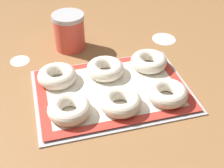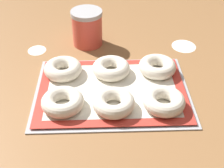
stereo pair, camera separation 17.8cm
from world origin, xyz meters
name	(u,v)px [view 1 (the left image)]	position (x,y,z in m)	size (l,w,h in m)	color
ground_plane	(109,95)	(0.00, 0.00, 0.00)	(2.80, 2.80, 0.00)	olive
baking_tray	(112,91)	(0.02, 0.01, 0.00)	(0.50, 0.36, 0.01)	#B2B5BA
baking_mat	(112,90)	(0.02, 0.01, 0.01)	(0.47, 0.33, 0.00)	red
bagel_front_left	(69,109)	(-0.13, -0.07, 0.03)	(0.13, 0.13, 0.04)	silver
bagel_front_center	(120,102)	(0.02, -0.08, 0.03)	(0.13, 0.13, 0.04)	silver
bagel_front_right	(167,93)	(0.17, -0.07, 0.03)	(0.13, 0.13, 0.04)	silver
bagel_back_left	(57,76)	(-0.15, 0.10, 0.03)	(0.13, 0.13, 0.04)	silver
bagel_back_center	(105,69)	(0.02, 0.10, 0.03)	(0.13, 0.13, 0.04)	silver
bagel_back_right	(149,61)	(0.17, 0.10, 0.03)	(0.13, 0.13, 0.04)	silver
flour_canister	(69,31)	(-0.07, 0.32, 0.07)	(0.12, 0.12, 0.14)	#DB4C3D
flour_patch_near	(164,39)	(0.31, 0.29, 0.00)	(0.09, 0.10, 0.00)	white
flour_patch_far	(20,61)	(-0.27, 0.28, 0.00)	(0.07, 0.07, 0.00)	white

